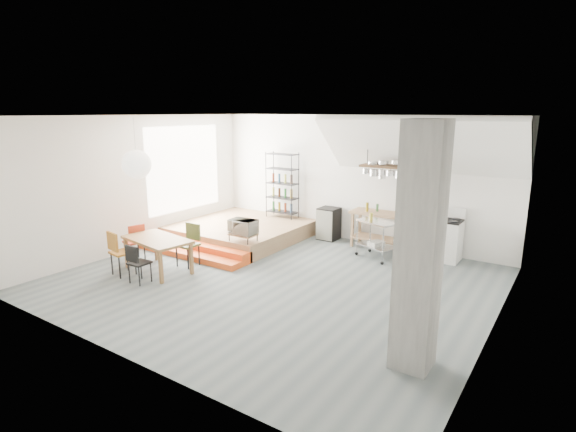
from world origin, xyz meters
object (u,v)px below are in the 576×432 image
Objects in this scene: stove at (447,240)px; mini_fridge at (329,224)px; dining_table at (157,242)px; rolling_cart at (377,234)px.

mini_fridge is at bearing 179.17° from stove.
mini_fridge is (-3.03, 0.04, -0.06)m from stove.
rolling_cart is (3.47, 3.33, -0.07)m from dining_table.
stove is 1.40× the size of mini_fridge.
stove reaches higher than rolling_cart.
mini_fridge is at bearing 75.36° from dining_table.
rolling_cart reaches higher than dining_table.
stove is 0.73× the size of dining_table.
dining_table is 1.62× the size of rolling_cart.
dining_table is at bearing -114.53° from rolling_cart.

